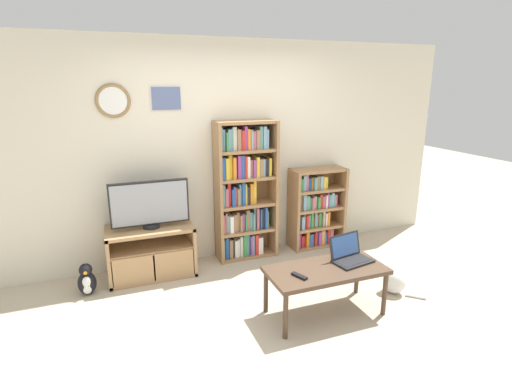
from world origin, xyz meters
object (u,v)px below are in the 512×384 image
object	(u,v)px
remote_near_laptop	(299,276)
cat	(393,280)
television	(150,204)
bookshelf_short	(314,209)
laptop	(349,255)
tv_stand	(151,252)
bookshelf_tall	(243,191)
coffee_table	(326,273)
penguin_figurine	(87,281)

from	to	relation	value
remote_near_laptop	cat	distance (m)	1.23
television	bookshelf_short	distance (m)	2.12
remote_near_laptop	laptop	bearing A→B (deg)	170.35
bookshelf_short	remote_near_laptop	world-z (taller)	bookshelf_short
laptop	remote_near_laptop	bearing A→B (deg)	-178.41
tv_stand	laptop	bearing A→B (deg)	-37.21
bookshelf_tall	bookshelf_short	bearing A→B (deg)	-0.45
bookshelf_short	remote_near_laptop	distance (m)	1.84
tv_stand	cat	world-z (taller)	tv_stand
television	bookshelf_short	bearing A→B (deg)	3.32
bookshelf_short	coffee_table	world-z (taller)	bookshelf_short
coffee_table	remote_near_laptop	world-z (taller)	remote_near_laptop
tv_stand	penguin_figurine	size ratio (longest dim) A/B	2.77
laptop	cat	size ratio (longest dim) A/B	1.04
laptop	remote_near_laptop	xyz separation A→B (m)	(-0.60, -0.13, -0.05)
bookshelf_tall	bookshelf_short	xyz separation A→B (m)	(0.97, -0.01, -0.34)
bookshelf_tall	cat	xyz separation A→B (m)	(1.14, -1.41, -0.70)
bookshelf_short	cat	size ratio (longest dim) A/B	2.65
bookshelf_tall	bookshelf_short	distance (m)	1.03
tv_stand	bookshelf_tall	distance (m)	1.27
laptop	cat	xyz separation A→B (m)	(0.57, 0.02, -0.39)
bookshelf_tall	remote_near_laptop	bearing A→B (deg)	-91.05
television	bookshelf_short	world-z (taller)	television
cat	bookshelf_short	bearing A→B (deg)	72.03
television	remote_near_laptop	world-z (taller)	television
tv_stand	bookshelf_short	bearing A→B (deg)	3.28
cat	penguin_figurine	bearing A→B (deg)	134.94
cat	penguin_figurine	world-z (taller)	penguin_figurine
bookshelf_tall	laptop	size ratio (longest dim) A/B	4.11
tv_stand	bookshelf_tall	size ratio (longest dim) A/B	0.56
tv_stand	bookshelf_short	world-z (taller)	bookshelf_short
bookshelf_short	penguin_figurine	bearing A→B (deg)	-173.57
tv_stand	bookshelf_short	xyz separation A→B (m)	(2.11, 0.12, 0.22)
cat	penguin_figurine	distance (m)	3.15
tv_stand	bookshelf_tall	bearing A→B (deg)	6.45
coffee_table	remote_near_laptop	size ratio (longest dim) A/B	6.66
bookshelf_tall	laptop	bearing A→B (deg)	-68.18
tv_stand	bookshelf_short	distance (m)	2.12
bookshelf_tall	cat	distance (m)	1.94
cat	coffee_table	bearing A→B (deg)	160.62
bookshelf_tall	remote_near_laptop	distance (m)	1.60
coffee_table	cat	size ratio (longest dim) A/B	2.78
laptop	bookshelf_tall	bearing A→B (deg)	101.10
cat	television	bearing A→B (deg)	125.59
coffee_table	tv_stand	bearing A→B (deg)	136.15
bookshelf_short	coffee_table	size ratio (longest dim) A/B	0.95
bookshelf_tall	penguin_figurine	xyz separation A→B (m)	(-1.81, -0.32, -0.69)
television	laptop	world-z (taller)	television
tv_stand	coffee_table	world-z (taller)	tv_stand
bookshelf_tall	remote_near_laptop	world-z (taller)	bookshelf_tall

